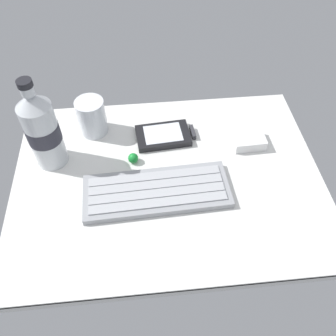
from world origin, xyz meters
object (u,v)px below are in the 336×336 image
Objects in this scene: keyboard at (157,191)px; charger_block at (248,140)px; trackball_mouse at (133,158)px; handheld_device at (166,135)px; juice_cup at (92,118)px; water_bottle at (42,130)px.

charger_block is at bearing 28.75° from keyboard.
trackball_mouse is (-4.34, 8.92, 0.29)cm from keyboard.
charger_block is 3.18× the size of trackball_mouse.
trackball_mouse is at bearing -139.63° from handheld_device.
juice_cup is at bearing 166.41° from handheld_device.
keyboard reaches higher than handheld_device.
charger_block is 25.93cm from trackball_mouse.
water_bottle is 43.75cm from charger_block.
water_bottle is (-8.62, -8.20, 5.10)cm from juice_cup.
water_bottle is (-21.61, 11.18, 8.20)cm from keyboard.
handheld_device is 1.55× the size of juice_cup.
keyboard is 4.20× the size of charger_block.
keyboard is 25.67cm from water_bottle.
keyboard is 9.92cm from trackball_mouse.
keyboard is 3.46× the size of juice_cup.
trackball_mouse is at bearing -7.46° from water_bottle.
handheld_device is 10.06cm from trackball_mouse.
handheld_device is 18.49cm from charger_block.
trackball_mouse is at bearing -173.71° from charger_block.
juice_cup reaches higher than charger_block.
charger_block is at bearing -11.45° from handheld_device.
water_bottle is at bearing -136.45° from juice_cup.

